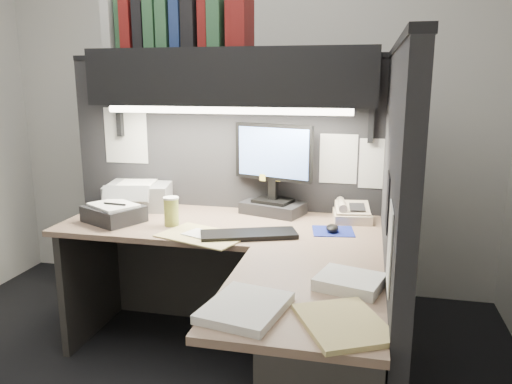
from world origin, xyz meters
TOP-DOWN VIEW (x-y plane):
  - wall_back at (0.00, 1.50)m, footprint 3.50×0.04m
  - partition_back at (0.03, 0.93)m, footprint 1.90×0.06m
  - partition_right at (0.98, 0.18)m, footprint 0.06×1.50m
  - desk at (0.43, -0.00)m, footprint 1.70×1.53m
  - overhead_shelf at (0.12, 0.75)m, footprint 1.55×0.34m
  - task_light_tube at (0.12, 0.61)m, footprint 1.32×0.04m
  - monitor at (0.34, 0.82)m, footprint 0.47×0.30m
  - keyboard at (0.31, 0.37)m, footprint 0.50×0.31m
  - mousepad at (0.71, 0.54)m, footprint 0.23×0.22m
  - mouse at (0.70, 0.53)m, footprint 0.07×0.10m
  - telephone at (0.79, 0.77)m, footprint 0.23×0.23m
  - coffee_cup at (-0.14, 0.46)m, footprint 0.09×0.09m
  - printer at (-0.47, 0.79)m, footprint 0.43×0.38m
  - notebook_stack at (-0.47, 0.47)m, footprint 0.37×0.34m
  - open_folder at (0.08, 0.32)m, footprint 0.48×0.39m
  - paper_stack_a at (0.82, -0.15)m, footprint 0.28×0.25m
  - paper_stack_b at (0.49, -0.43)m, footprint 0.30×0.34m
  - manila_stack at (0.81, -0.46)m, footprint 0.36×0.39m
  - binder_row at (-0.17, 0.74)m, footprint 0.80×0.25m
  - pinned_papers at (0.42, 0.56)m, footprint 1.76×1.31m

SIDE VIEW (x-z plane):
  - desk at x=0.43m, z-range 0.08..0.81m
  - mousepad at x=0.71m, z-range 0.73..0.73m
  - open_folder at x=0.08m, z-range 0.73..0.74m
  - manila_stack at x=0.81m, z-range 0.73..0.75m
  - keyboard at x=0.31m, z-range 0.73..0.75m
  - paper_stack_b at x=0.49m, z-range 0.73..0.76m
  - mouse at x=0.70m, z-range 0.73..0.77m
  - paper_stack_a at x=0.82m, z-range 0.73..0.77m
  - telephone at x=0.79m, z-range 0.73..0.81m
  - notebook_stack at x=-0.47m, z-range 0.73..0.82m
  - partition_back at x=0.03m, z-range 0.00..1.60m
  - partition_right at x=0.98m, z-range 0.00..1.60m
  - coffee_cup at x=-0.14m, z-range 0.73..0.87m
  - printer at x=-0.47m, z-range 0.73..0.88m
  - monitor at x=0.34m, z-range 0.68..1.19m
  - pinned_papers at x=0.42m, z-range 0.80..1.31m
  - task_light_tube at x=0.12m, z-range 1.31..1.35m
  - wall_back at x=0.00m, z-range 0.00..2.70m
  - overhead_shelf at x=0.12m, z-range 1.35..1.65m
  - binder_row at x=-0.17m, z-range 1.64..1.95m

